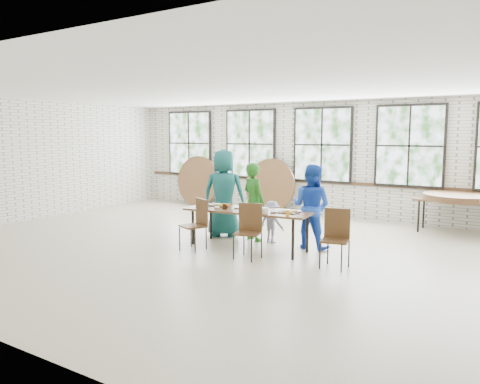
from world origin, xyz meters
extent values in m
plane|color=beige|center=(0.00, 0.00, 0.00)|extent=(12.00, 12.00, 0.00)
plane|color=white|center=(0.00, 0.00, 3.00)|extent=(12.00, 12.00, 0.00)
plane|color=silver|center=(0.00, 4.50, 1.50)|extent=(12.00, 0.00, 12.00)
plane|color=silver|center=(-6.00, 0.00, 1.50)|extent=(0.00, 9.00, 9.00)
cube|color=#422819|center=(0.00, 4.47, 0.90)|extent=(11.80, 0.05, 0.08)
cube|color=black|center=(-4.40, 4.44, 1.88)|extent=(1.62, 0.05, 1.97)
cube|color=white|center=(-4.40, 4.41, 1.88)|extent=(1.50, 0.01, 1.85)
cube|color=black|center=(-2.20, 4.44, 1.88)|extent=(1.62, 0.05, 1.97)
cube|color=white|center=(-2.20, 4.41, 1.88)|extent=(1.50, 0.01, 1.85)
cube|color=black|center=(0.00, 4.44, 1.88)|extent=(1.62, 0.05, 1.97)
cube|color=white|center=(0.00, 4.41, 1.88)|extent=(1.50, 0.01, 1.85)
cube|color=black|center=(2.20, 4.44, 1.88)|extent=(1.62, 0.05, 1.97)
cube|color=white|center=(2.20, 4.41, 1.88)|extent=(1.50, 0.01, 1.85)
cube|color=brown|center=(0.23, 0.31, 0.72)|extent=(2.47, 1.04, 0.04)
cylinder|color=black|center=(-0.85, 0.01, 0.35)|extent=(0.05, 0.05, 0.70)
cylinder|color=black|center=(-0.85, 0.61, 0.35)|extent=(0.05, 0.05, 0.70)
cylinder|color=black|center=(1.31, 0.01, 0.35)|extent=(0.05, 0.05, 0.70)
cylinder|color=black|center=(1.31, 0.61, 0.35)|extent=(0.05, 0.05, 0.70)
cube|color=#4C3119|center=(-0.57, -0.34, 0.45)|extent=(0.55, 0.54, 0.03)
cube|color=#4C3119|center=(-0.49, -0.17, 0.70)|extent=(0.40, 0.20, 0.50)
cylinder|color=black|center=(-0.75, -0.51, 0.22)|extent=(0.02, 0.02, 0.44)
cylinder|color=black|center=(-0.75, -0.17, 0.22)|extent=(0.02, 0.02, 0.44)
cylinder|color=black|center=(-0.39, -0.51, 0.22)|extent=(0.02, 0.02, 0.44)
cylinder|color=black|center=(-0.39, -0.17, 0.22)|extent=(0.02, 0.02, 0.44)
cube|color=#4C3119|center=(0.62, -0.34, 0.45)|extent=(0.51, 0.50, 0.03)
cube|color=#4C3119|center=(0.57, -0.16, 0.70)|extent=(0.41, 0.15, 0.50)
cylinder|color=black|center=(0.44, -0.51, 0.22)|extent=(0.02, 0.02, 0.44)
cylinder|color=black|center=(0.44, -0.17, 0.22)|extent=(0.02, 0.02, 0.44)
cylinder|color=black|center=(0.80, -0.51, 0.22)|extent=(0.02, 0.02, 0.44)
cylinder|color=black|center=(0.80, -0.17, 0.22)|extent=(0.02, 0.02, 0.44)
cube|color=#4C3119|center=(2.10, -0.08, 0.45)|extent=(0.49, 0.47, 0.03)
cube|color=#4C3119|center=(2.06, 0.10, 0.70)|extent=(0.42, 0.11, 0.50)
cylinder|color=black|center=(1.92, -0.25, 0.22)|extent=(0.02, 0.02, 0.44)
cylinder|color=black|center=(1.92, 0.09, 0.22)|extent=(0.02, 0.02, 0.44)
cylinder|color=black|center=(2.28, -0.25, 0.22)|extent=(0.02, 0.02, 0.44)
cylinder|color=black|center=(2.28, 0.09, 0.22)|extent=(0.02, 0.02, 0.44)
imported|color=#195462|center=(-0.75, 0.96, 0.92)|extent=(1.05, 0.86, 1.84)
imported|color=#1F641A|center=(-0.03, 0.96, 0.79)|extent=(0.68, 0.57, 1.58)
imported|color=#161C45|center=(0.39, 0.96, 0.42)|extent=(0.58, 0.38, 0.84)
imported|color=blue|center=(1.23, 0.96, 0.80)|extent=(0.80, 0.64, 1.59)
cube|color=brown|center=(3.42, 3.86, 0.72)|extent=(1.84, 0.86, 0.04)
cylinder|color=black|center=(2.64, 3.58, 0.35)|extent=(0.04, 0.04, 0.70)
cylinder|color=black|center=(2.64, 4.13, 0.35)|extent=(0.04, 0.04, 0.70)
cube|color=black|center=(-0.54, 0.42, 0.75)|extent=(0.44, 0.33, 0.02)
cube|color=black|center=(0.17, 0.44, 0.75)|extent=(0.44, 0.33, 0.02)
cube|color=black|center=(0.98, 0.41, 0.75)|extent=(0.44, 0.33, 0.02)
cylinder|color=black|center=(-0.16, 0.12, 0.79)|extent=(0.09, 0.09, 0.09)
cube|color=red|center=(0.29, 0.16, 0.80)|extent=(0.06, 0.07, 0.11)
cylinder|color=#1C85D5|center=(0.57, 0.21, 0.79)|extent=(0.07, 0.07, 0.10)
cylinder|color=orange|center=(1.17, 0.10, 0.80)|extent=(0.07, 0.07, 0.11)
cylinder|color=white|center=(0.67, 0.12, 0.79)|extent=(0.17, 0.17, 0.10)
ellipsoid|color=white|center=(-0.33, 0.09, 0.76)|extent=(0.11, 0.11, 0.05)
ellipsoid|color=white|center=(0.41, 0.05, 0.76)|extent=(0.11, 0.11, 0.05)
ellipsoid|color=white|center=(0.80, 0.23, 0.76)|extent=(0.11, 0.11, 0.05)
cylinder|color=brown|center=(3.42, 3.86, 0.76)|extent=(1.50, 1.50, 0.04)
cylinder|color=brown|center=(3.42, 3.86, 0.80)|extent=(1.50, 1.50, 0.04)
cylinder|color=brown|center=(3.42, 3.86, 0.85)|extent=(1.50, 1.50, 0.04)
cylinder|color=brown|center=(-3.97, 4.25, 0.73)|extent=(1.50, 0.21, 1.50)
cylinder|color=brown|center=(-3.87, 4.15, 0.73)|extent=(1.50, 0.32, 1.48)
cylinder|color=brown|center=(-1.43, 4.25, 0.73)|extent=(1.50, 0.28, 1.49)
cylinder|color=brown|center=(-1.40, 4.15, 0.73)|extent=(1.50, 0.34, 1.48)
camera|label=1|loc=(4.72, -7.10, 2.14)|focal=35.00mm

